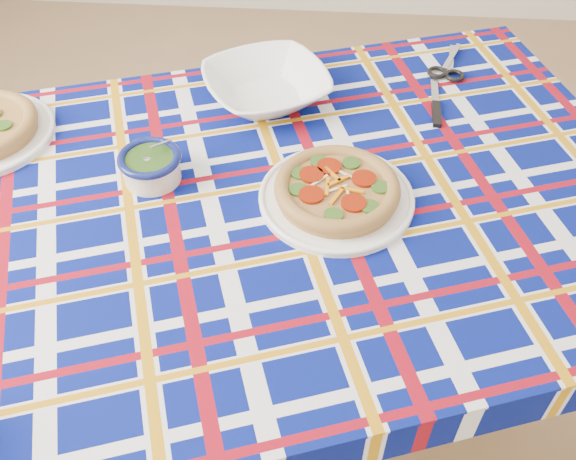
# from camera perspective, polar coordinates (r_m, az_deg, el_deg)

# --- Properties ---
(floor) EXTENTS (4.00, 4.00, 0.00)m
(floor) POSITION_cam_1_polar(r_m,az_deg,el_deg) (1.83, 2.13, -11.11)
(floor) COLOR olive
(floor) RESTS_ON ground
(dining_table) EXTENTS (1.75, 1.39, 0.71)m
(dining_table) POSITION_cam_1_polar(r_m,az_deg,el_deg) (1.24, -3.10, -0.18)
(dining_table) COLOR olive
(dining_table) RESTS_ON floor
(tablecloth) EXTENTS (1.78, 1.43, 0.10)m
(tablecloth) POSITION_cam_1_polar(r_m,az_deg,el_deg) (1.22, -3.14, 0.58)
(tablecloth) COLOR #050F65
(tablecloth) RESTS_ON dining_table
(main_focaccia_plate) EXTENTS (0.37, 0.37, 0.06)m
(main_focaccia_plate) POSITION_cam_1_polar(r_m,az_deg,el_deg) (1.18, 4.38, 3.64)
(main_focaccia_plate) COLOR #9D6B37
(main_focaccia_plate) RESTS_ON tablecloth
(pesto_bowl) EXTENTS (0.16, 0.16, 0.07)m
(pesto_bowl) POSITION_cam_1_polar(r_m,az_deg,el_deg) (1.24, -12.12, 5.72)
(pesto_bowl) COLOR #1A360E
(pesto_bowl) RESTS_ON tablecloth
(serving_bowl) EXTENTS (0.36, 0.36, 0.06)m
(serving_bowl) POSITION_cam_1_polar(r_m,az_deg,el_deg) (1.43, -1.92, 12.64)
(serving_bowl) COLOR white
(serving_bowl) RESTS_ON tablecloth
(table_knife) EXTENTS (0.03, 0.22, 0.01)m
(table_knife) POSITION_cam_1_polar(r_m,az_deg,el_deg) (1.51, 12.91, 12.15)
(table_knife) COLOR silver
(table_knife) RESTS_ON tablecloth
(kitchen_scissors) EXTENTS (0.14, 0.21, 0.02)m
(kitchen_scissors) POSITION_cam_1_polar(r_m,az_deg,el_deg) (1.63, 14.33, 14.64)
(kitchen_scissors) COLOR silver
(kitchen_scissors) RESTS_ON tablecloth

